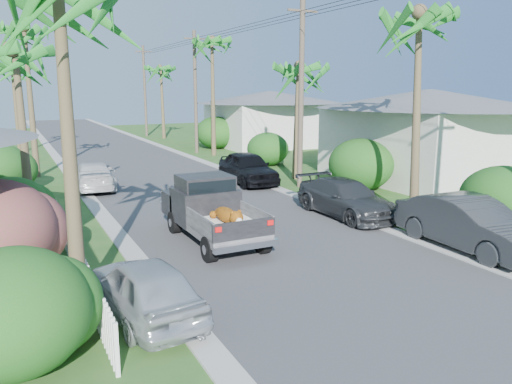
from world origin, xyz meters
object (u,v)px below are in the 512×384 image
palm_r_c (212,41)px  house_right_far (270,121)px  palm_r_d (161,68)px  palm_l_c (24,29)px  palm_l_d (12,66)px  palm_r_a (423,14)px  house_right_near (427,138)px  utility_pole_c (195,92)px  parked_car_lf (93,176)px  utility_pole_d (145,91)px  pickup_truck (209,208)px  parked_car_rn (470,224)px  utility_pole_b (301,93)px  parked_car_rm (346,199)px  palm_r_b (298,67)px  parked_car_rf (248,168)px  palm_l_b (15,51)px  parked_car_ln (144,288)px

palm_r_c → house_right_far: bearing=30.5°
house_right_far → palm_r_d: bearing=123.0°
palm_l_c → palm_l_d: size_ratio=1.19×
palm_r_a → house_right_near: 10.39m
palm_l_d → utility_pole_c: 13.63m
parked_car_lf → palm_l_d: palm_l_d is taller
utility_pole_d → palm_r_d: bearing=-73.3°
pickup_truck → parked_car_rn: size_ratio=1.05×
palm_r_d → house_right_near: palm_r_d is taller
house_right_near → parked_car_lf: bearing=163.7°
parked_car_rn → palm_l_d: (-11.50, 31.82, 5.64)m
utility_pole_b → utility_pole_d: bearing=90.0°
parked_car_rm → utility_pole_b: (1.48, 5.79, 3.91)m
parked_car_rn → parked_car_lf: bearing=122.4°
utility_pole_d → palm_r_b: bearing=-88.0°
palm_r_c → utility_pole_c: bearing=106.7°
parked_car_rm → house_right_far: size_ratio=0.53×
palm_r_d → utility_pole_b: bearing=-91.9°
palm_l_c → palm_r_b: (12.60, -7.00, -1.96)m
pickup_truck → parked_car_lf: (-2.11, 10.01, -0.34)m
parked_car_rf → palm_r_b: 5.91m
parked_car_rn → palm_r_b: (1.60, 12.82, 5.15)m
utility_pole_b → house_right_far: bearing=66.5°
utility_pole_b → parked_car_rf: bearing=133.7°
palm_l_b → palm_r_c: size_ratio=0.79×
palm_r_a → utility_pole_b: bearing=95.7°
house_right_near → utility_pole_d: utility_pole_d is taller
palm_l_c → utility_pole_b: 15.05m
parked_car_ln → palm_l_d: (-1.50, 31.96, 5.78)m
palm_r_a → palm_r_b: palm_r_a is taller
palm_r_d → parked_car_ln: bearing=-106.9°
pickup_truck → palm_l_d: 28.07m
palm_r_b → utility_pole_d: utility_pole_d is taller
palm_l_d → utility_pole_c: size_ratio=0.86×
parked_car_rn → parked_car_rm: 5.11m
parked_car_rm → utility_pole_d: size_ratio=0.53×
parked_car_rf → parked_car_ln: (-8.69, -12.96, -0.14)m
parked_car_ln → utility_pole_c: utility_pole_c is taller
palm_l_d → palm_r_c: palm_r_c is taller
palm_l_b → utility_pole_b: 12.54m
parked_car_rf → palm_l_d: bearing=121.4°
palm_r_b → palm_r_c: size_ratio=0.77×
parked_car_lf → utility_pole_d: bearing=-105.3°
palm_l_c → palm_r_a: (12.30, -16.00, -0.49)m
pickup_truck → house_right_near: size_ratio=0.57×
parked_car_ln → palm_l_b: (-1.80, 9.96, 5.48)m
parked_car_rf → utility_pole_b: size_ratio=0.53×
utility_pole_c → palm_l_d: bearing=153.6°
palm_r_c → parked_car_rf: bearing=-102.9°
parked_car_rf → house_right_near: 9.89m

